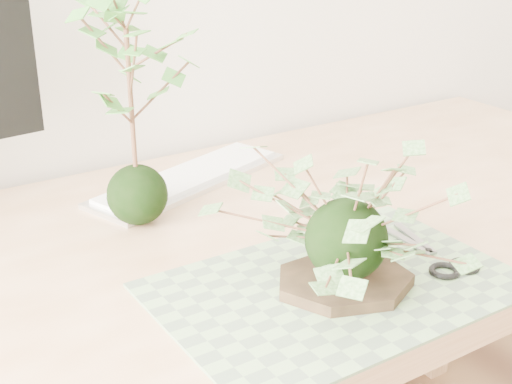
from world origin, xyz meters
TOP-DOWN VIEW (x-y plane):
  - desk at (0.07, 1.23)m, footprint 1.60×0.70m
  - cutting_mat at (0.05, 1.03)m, footprint 0.44×0.29m
  - stone_dish at (0.05, 1.02)m, footprint 0.23×0.23m
  - ivy_kokedama at (0.05, 1.02)m, footprint 0.29×0.29m
  - maple_kokedama at (-0.08, 1.34)m, footprint 0.24×0.24m
  - keyboard at (0.06, 1.44)m, footprint 0.40×0.23m
  - scissors at (0.20, 0.99)m, footprint 0.08×0.17m

SIDE VIEW (x-z plane):
  - desk at x=0.07m, z-range 0.28..1.02m
  - cutting_mat at x=0.05m, z-range 0.74..0.74m
  - keyboard at x=0.06m, z-range 0.74..0.75m
  - scissors at x=0.20m, z-range 0.74..0.75m
  - stone_dish at x=0.05m, z-range 0.74..0.76m
  - ivy_kokedama at x=0.05m, z-range 0.76..0.96m
  - maple_kokedama at x=-0.08m, z-range 0.82..1.19m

